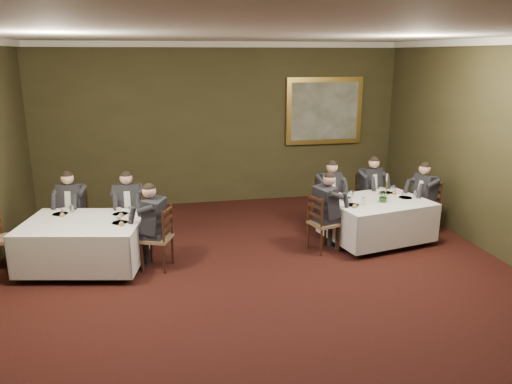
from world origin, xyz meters
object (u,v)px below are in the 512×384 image
object	(u,v)px
diner_main_endleft	(324,222)
painting	(324,111)
chair_main_endleft	(323,235)
chair_sec_endleft	(12,251)
diner_main_backright	(369,198)
diner_main_endright	(425,207)
diner_main_backleft	(328,204)
chair_main_endright	(424,218)
diner_sec_endright	(157,237)
chair_sec_endright	(158,250)
chair_sec_backleft	(75,230)
diner_sec_backleft	(73,218)
diner_sec_backright	(129,218)
table_main	(376,217)
chair_main_backright	(368,209)
table_second	(84,241)
candlestick	(386,189)
centerpiece	(384,195)
chair_sec_backright	(130,230)
chair_main_backleft	(328,215)

from	to	relation	value
diner_main_endleft	painting	size ratio (longest dim) A/B	0.76
chair_main_endleft	chair_sec_endleft	size ratio (longest dim) A/B	1.00
diner_main_backright	diner_main_endright	distance (m)	1.07
diner_main_backleft	chair_main_endright	bearing A→B (deg)	152.58
diner_main_backright	diner_sec_endright	bearing A→B (deg)	2.65
diner_main_backleft	chair_sec_endright	xyz separation A→B (m)	(-3.19, -1.15, -0.23)
chair_sec_backleft	diner_sec_backleft	distance (m)	0.23
diner_main_endleft	diner_main_backright	bearing A→B (deg)	114.41
chair_main_endleft	diner_sec_backright	xyz separation A→B (m)	(-3.22, 0.86, 0.23)
table_main	chair_main_backright	distance (m)	1.01
table_second	diner_sec_backright	distance (m)	1.04
diner_main_backright	chair_main_endright	bearing A→B (deg)	122.24
chair_main_backright	diner_sec_endright	size ratio (longest dim) A/B	0.74
chair_main_endleft	diner_sec_endright	distance (m)	2.78
diner_main_backleft	diner_sec_endright	size ratio (longest dim) A/B	1.00
chair_main_endleft	candlestick	xyz separation A→B (m)	(1.26, 0.32, 0.65)
chair_main_endleft	chair_sec_endright	xyz separation A→B (m)	(-2.76, -0.16, 0.00)
chair_sec_endright	chair_main_endleft	bearing A→B (deg)	-64.93
chair_sec_backleft	centerpiece	bearing A→B (deg)	-175.84
chair_sec_backleft	chair_main_endleft	bearing A→B (deg)	-179.90
chair_sec_endright	diner_main_endright	bearing A→B (deg)	-61.20
chair_main_backright	diner_sec_backleft	xyz separation A→B (m)	(-5.51, -0.13, 0.23)
diner_main_backright	chair_main_endleft	distance (m)	1.80
diner_main_backright	diner_sec_backright	distance (m)	4.57
chair_main_endleft	chair_sec_backright	bearing A→B (deg)	-122.19
chair_main_endright	candlestick	xyz separation A→B (m)	(-0.87, -0.13, 0.65)
diner_main_endright	chair_sec_backleft	distance (m)	6.32
diner_main_endleft	diner_sec_endright	distance (m)	2.78
diner_main_endleft	chair_sec_backright	size ratio (longest dim) A/B	1.35
table_second	diner_main_endright	world-z (taller)	diner_main_endright
chair_main_endleft	chair_sec_endright	distance (m)	2.76
chair_main_endright	diner_main_endright	size ratio (longest dim) A/B	0.74
chair_main_endright	centerpiece	world-z (taller)	centerpiece
chair_main_endright	centerpiece	bearing A→B (deg)	96.77
chair_main_endright	painting	xyz separation A→B (m)	(-1.07, 2.78, 1.72)
diner_main_endleft	diner_main_endright	size ratio (longest dim) A/B	1.00
chair_sec_backright	chair_sec_endright	distance (m)	1.14
chair_sec_endleft	diner_main_backright	bearing A→B (deg)	101.32
table_second	chair_main_backright	size ratio (longest dim) A/B	2.03
chair_main_endleft	table_second	bearing A→B (deg)	-107.91
diner_main_endleft	chair_sec_backright	distance (m)	3.35
diner_main_backleft	diner_sec_backleft	xyz separation A→B (m)	(-4.60, 0.07, 0.00)
chair_sec_backright	diner_sec_endright	distance (m)	1.15
chair_main_endleft	diner_sec_backright	distance (m)	3.34
diner_main_endleft	candlestick	distance (m)	1.36
table_second	chair_sec_endright	distance (m)	1.15
diner_sec_backleft	chair_sec_endright	bearing A→B (deg)	153.67
chair_sec_backleft	diner_sec_backleft	xyz separation A→B (m)	(-0.00, -0.01, 0.23)
chair_main_backleft	chair_main_endleft	distance (m)	1.09
chair_main_backleft	centerpiece	size ratio (longest dim) A/B	4.21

